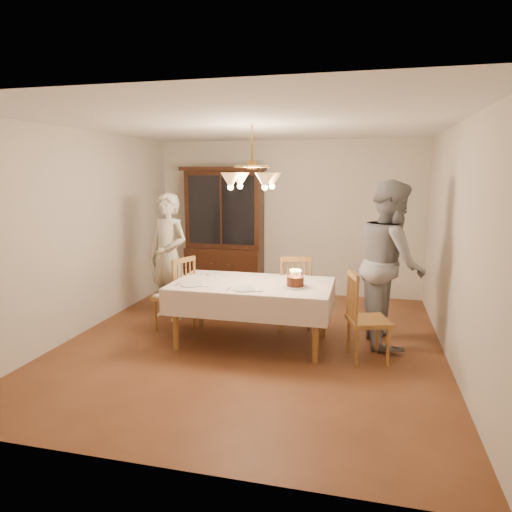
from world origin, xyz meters
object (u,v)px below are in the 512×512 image
(china_hutch, at_px, (225,233))
(birthday_cake, at_px, (295,282))
(chair_far_side, at_px, (294,295))
(elderly_woman, at_px, (168,257))
(dining_table, at_px, (252,289))

(china_hutch, bearing_deg, birthday_cake, -55.73)
(china_hutch, xyz_separation_m, chair_far_side, (1.46, -1.55, -0.60))
(china_hutch, relative_size, elderly_woman, 1.21)
(elderly_woman, distance_m, birthday_cake, 2.07)
(china_hutch, distance_m, birthday_cake, 2.83)
(elderly_woman, relative_size, birthday_cake, 5.96)
(elderly_woman, bearing_deg, chair_far_side, 20.38)
(chair_far_side, distance_m, elderly_woman, 1.85)
(chair_far_side, height_order, birthday_cake, chair_far_side)
(china_hutch, distance_m, elderly_woman, 1.61)
(china_hutch, bearing_deg, elderly_woman, -102.02)
(china_hutch, height_order, chair_far_side, china_hutch)
(china_hutch, xyz_separation_m, elderly_woman, (-0.33, -1.57, -0.15))
(dining_table, xyz_separation_m, birthday_cake, (0.53, -0.08, 0.13))
(dining_table, relative_size, china_hutch, 0.88)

